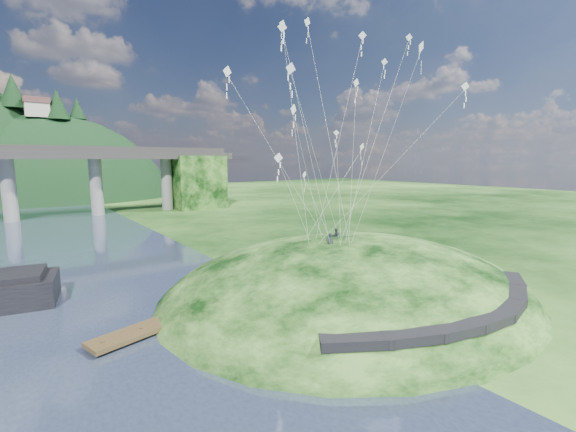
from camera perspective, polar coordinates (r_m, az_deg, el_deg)
ground at (r=30.41m, az=0.61°, el=-15.21°), size 320.00×320.00×0.00m
grass_hill at (r=37.26m, az=8.87°, el=-13.24°), size 36.00×32.00×13.00m
footpath at (r=29.04m, az=25.26°, el=-12.78°), size 22.29×5.84×0.83m
wooden_dock at (r=31.02m, az=-16.49°, el=-14.29°), size 12.61×5.09×0.89m
kite_flyers at (r=35.27m, az=6.73°, el=-2.09°), size 3.51×2.83×1.86m
kite_swarm at (r=36.61m, az=7.08°, el=19.03°), size 20.85×16.36×16.89m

